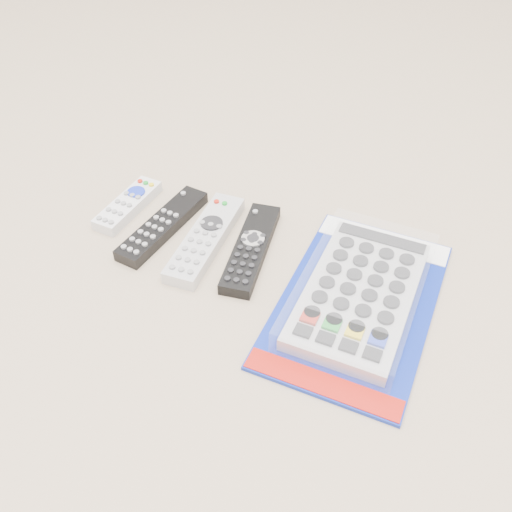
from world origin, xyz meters
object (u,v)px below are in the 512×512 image
(remote_slim_black, at_px, (163,225))
(remote_large_black, at_px, (251,248))
(remote_silver_dvd, at_px, (205,238))
(remote_small_grey, at_px, (128,205))
(jumbo_remote_packaged, at_px, (360,292))

(remote_slim_black, distance_m, remote_large_black, 0.15)
(remote_silver_dvd, bearing_deg, remote_large_black, 3.01)
(remote_slim_black, bearing_deg, remote_large_black, 8.81)
(remote_silver_dvd, relative_size, remote_large_black, 1.03)
(remote_large_black, bearing_deg, remote_small_grey, 166.89)
(remote_small_grey, relative_size, remote_slim_black, 0.73)
(remote_slim_black, xyz_separation_m, remote_large_black, (0.15, -0.00, -0.00))
(remote_slim_black, height_order, remote_large_black, same)
(remote_small_grey, bearing_deg, jumbo_remote_packaged, -3.85)
(remote_slim_black, height_order, remote_silver_dvd, remote_silver_dvd)
(remote_large_black, bearing_deg, remote_slim_black, 173.47)
(remote_small_grey, distance_m, remote_large_black, 0.24)
(remote_silver_dvd, bearing_deg, jumbo_remote_packaged, -9.05)
(remote_large_black, distance_m, jumbo_remote_packaged, 0.19)
(remote_silver_dvd, bearing_deg, remote_small_grey, 167.39)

